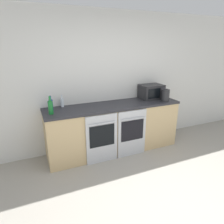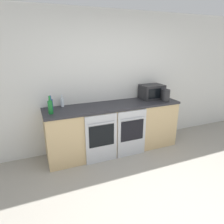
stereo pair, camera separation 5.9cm
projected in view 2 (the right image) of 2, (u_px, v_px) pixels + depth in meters
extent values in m
plane|color=gray|center=(175.00, 221.00, 2.36)|extent=(16.00, 16.00, 0.00)
cube|color=silver|center=(107.00, 82.00, 3.89)|extent=(10.00, 0.06, 2.60)
cube|color=tan|center=(114.00, 129.00, 3.86)|extent=(2.53, 0.62, 0.90)
cube|color=#28282D|center=(114.00, 106.00, 3.71)|extent=(2.55, 0.65, 0.04)
cube|color=#B7BABF|center=(101.00, 139.00, 3.44)|extent=(0.56, 0.03, 0.89)
cube|color=black|center=(102.00, 136.00, 3.40)|extent=(0.45, 0.01, 0.39)
cylinder|color=#B7BABF|center=(102.00, 124.00, 3.31)|extent=(0.46, 0.02, 0.02)
cube|color=#B7BABF|center=(132.00, 134.00, 3.65)|extent=(0.56, 0.03, 0.89)
cube|color=black|center=(132.00, 131.00, 3.62)|extent=(0.45, 0.01, 0.39)
cylinder|color=#B7BABF|center=(133.00, 119.00, 3.52)|extent=(0.46, 0.02, 0.02)
cube|color=#232326|center=(152.00, 92.00, 4.08)|extent=(0.46, 0.34, 0.29)
cube|color=black|center=(155.00, 94.00, 3.91)|extent=(0.27, 0.01, 0.20)
cube|color=#2D2D33|center=(163.00, 93.00, 3.99)|extent=(0.10, 0.01, 0.23)
cylinder|color=#234793|center=(51.00, 105.00, 3.38)|extent=(0.07, 0.07, 0.18)
cylinder|color=#234793|center=(50.00, 98.00, 3.34)|extent=(0.03, 0.03, 0.07)
cylinder|color=silver|center=(62.00, 102.00, 3.56)|extent=(0.06, 0.06, 0.16)
cylinder|color=silver|center=(62.00, 96.00, 3.53)|extent=(0.03, 0.03, 0.06)
cylinder|color=#19722D|center=(50.00, 107.00, 3.18)|extent=(0.08, 0.08, 0.21)
cylinder|color=#19722D|center=(49.00, 98.00, 3.14)|extent=(0.03, 0.03, 0.08)
cylinder|color=#232326|center=(166.00, 96.00, 3.88)|extent=(0.16, 0.16, 0.23)
cylinder|color=#262628|center=(166.00, 89.00, 3.84)|extent=(0.09, 0.09, 0.01)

